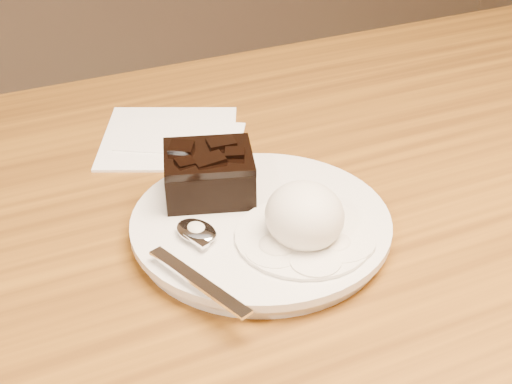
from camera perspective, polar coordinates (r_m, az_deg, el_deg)
name	(u,v)px	position (r m, az deg, el deg)	size (l,w,h in m)	color
plate	(261,227)	(0.63, 0.38, -2.79)	(0.23, 0.23, 0.02)	white
brownie	(209,177)	(0.65, -3.77, 1.24)	(0.08, 0.07, 0.04)	black
ice_cream_scoop	(305,216)	(0.59, 3.89, -1.89)	(0.07, 0.07, 0.05)	white
melt_puddle	(304,237)	(0.60, 3.82, -3.60)	(0.12, 0.12, 0.00)	white
spoon	(196,233)	(0.60, -4.77, -3.26)	(0.03, 0.16, 0.01)	silver
napkin	(169,136)	(0.79, -6.94, 4.44)	(0.14, 0.14, 0.01)	white
crumb_a	(358,229)	(0.61, 8.14, -2.98)	(0.01, 0.01, 0.00)	black
crumb_b	(252,252)	(0.58, -0.31, -4.84)	(0.01, 0.01, 0.00)	black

